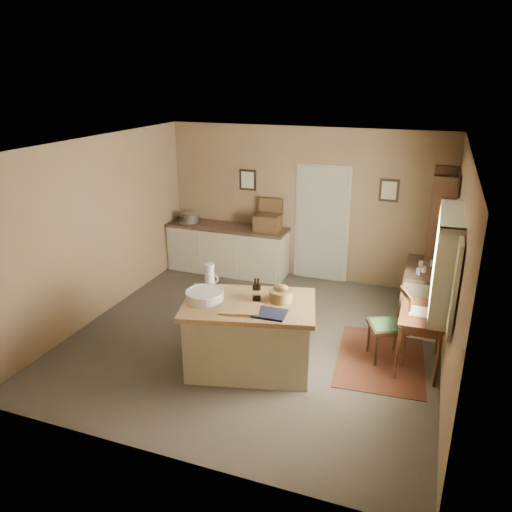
{
  "coord_description": "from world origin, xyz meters",
  "views": [
    {
      "loc": [
        2.16,
        -5.87,
        3.53
      ],
      "look_at": [
        -0.07,
        0.23,
        1.15
      ],
      "focal_mm": 35.0,
      "sensor_mm": 36.0,
      "label": 1
    }
  ],
  "objects_px": {
    "desk_chair": "(387,327)",
    "right_cabinet": "(424,296)",
    "writing_desk": "(422,319)",
    "shelving_unit": "(442,241)",
    "work_island": "(249,333)",
    "sideboard": "(228,247)"
  },
  "relations": [
    {
      "from": "desk_chair",
      "to": "right_cabinet",
      "type": "distance_m",
      "value": 1.26
    },
    {
      "from": "sideboard",
      "to": "writing_desk",
      "type": "xyz_separation_m",
      "value": [
        3.54,
        -2.17,
        0.19
      ]
    },
    {
      "from": "work_island",
      "to": "sideboard",
      "type": "height_order",
      "value": "work_island"
    },
    {
      "from": "sideboard",
      "to": "right_cabinet",
      "type": "distance_m",
      "value": 3.66
    },
    {
      "from": "writing_desk",
      "to": "shelving_unit",
      "type": "relative_size",
      "value": 0.4
    },
    {
      "from": "writing_desk",
      "to": "desk_chair",
      "type": "relative_size",
      "value": 0.93
    },
    {
      "from": "sideboard",
      "to": "shelving_unit",
      "type": "distance_m",
      "value": 3.75
    },
    {
      "from": "work_island",
      "to": "sideboard",
      "type": "relative_size",
      "value": 0.8
    },
    {
      "from": "desk_chair",
      "to": "right_cabinet",
      "type": "relative_size",
      "value": 0.86
    },
    {
      "from": "sideboard",
      "to": "writing_desk",
      "type": "height_order",
      "value": "sideboard"
    },
    {
      "from": "right_cabinet",
      "to": "shelving_unit",
      "type": "relative_size",
      "value": 0.5
    },
    {
      "from": "right_cabinet",
      "to": "shelving_unit",
      "type": "bearing_deg",
      "value": 78.04
    },
    {
      "from": "work_island",
      "to": "writing_desk",
      "type": "height_order",
      "value": "work_island"
    },
    {
      "from": "right_cabinet",
      "to": "work_island",
      "type": "bearing_deg",
      "value": -135.29
    },
    {
      "from": "writing_desk",
      "to": "desk_chair",
      "type": "xyz_separation_m",
      "value": [
        -0.41,
        0.04,
        -0.2
      ]
    },
    {
      "from": "writing_desk",
      "to": "shelving_unit",
      "type": "distance_m",
      "value": 2.02
    },
    {
      "from": "shelving_unit",
      "to": "right_cabinet",
      "type": "bearing_deg",
      "value": -101.96
    },
    {
      "from": "right_cabinet",
      "to": "shelving_unit",
      "type": "height_order",
      "value": "shelving_unit"
    },
    {
      "from": "writing_desk",
      "to": "right_cabinet",
      "type": "bearing_deg",
      "value": 90.01
    },
    {
      "from": "writing_desk",
      "to": "right_cabinet",
      "type": "height_order",
      "value": "right_cabinet"
    },
    {
      "from": "work_island",
      "to": "shelving_unit",
      "type": "relative_size",
      "value": 0.83
    },
    {
      "from": "work_island",
      "to": "desk_chair",
      "type": "distance_m",
      "value": 1.79
    }
  ]
}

